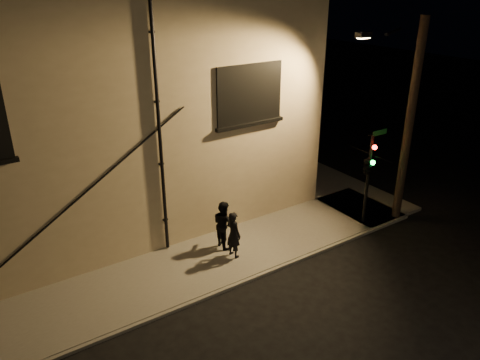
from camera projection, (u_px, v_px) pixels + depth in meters
ground at (261, 275)px, 14.71m from camera, size 90.00×90.00×0.00m
sidewalk at (221, 211)px, 18.65m from camera, size 21.00×16.00×0.12m
building at (65, 94)px, 18.27m from camera, size 16.20×12.23×8.80m
pedestrian_a at (233, 234)px, 15.21m from camera, size 0.48×0.64×1.61m
pedestrian_b at (224, 224)px, 15.79m from camera, size 0.64×0.82×1.67m
traffic_signal at (368, 165)px, 16.58m from camera, size 1.21×2.07×3.54m
streetlamp_pole at (407, 120)px, 16.60m from camera, size 2.03×1.40×7.49m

